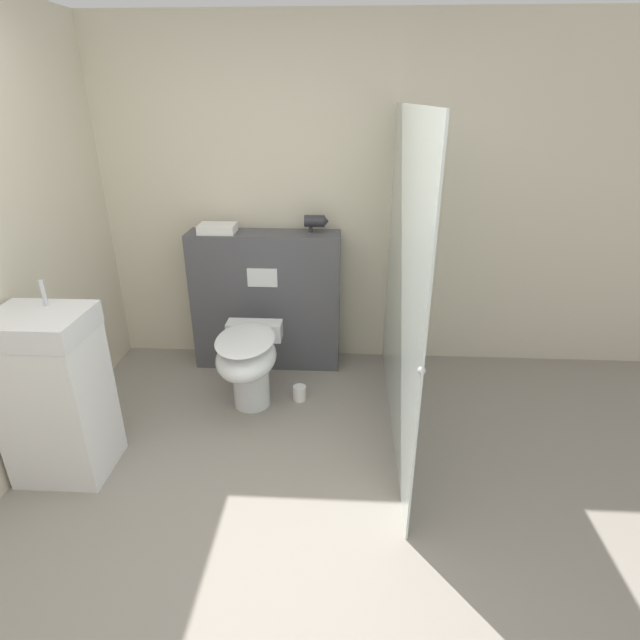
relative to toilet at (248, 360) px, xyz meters
name	(u,v)px	position (x,y,z in m)	size (l,w,h in m)	color
ground_plane	(248,578)	(0.23, -1.34, -0.37)	(12.00, 12.00, 0.00)	gray
wall_back	(293,202)	(0.23, 0.86, 0.88)	(8.00, 0.06, 2.50)	beige
partition_panel	(267,301)	(0.03, 0.66, 0.17)	(1.12, 0.28, 1.07)	#4C4C51
shower_glass	(401,285)	(0.96, -0.13, 0.60)	(0.04, 1.91, 1.94)	silver
toilet	(248,360)	(0.00, 0.00, 0.00)	(0.39, 0.66, 0.56)	white
sink_vanity	(55,395)	(-0.93, -0.66, 0.12)	(0.49, 0.41, 1.11)	white
hair_drier	(316,221)	(0.41, 0.69, 0.78)	(0.18, 0.09, 0.13)	#2D2D33
folded_towel	(217,228)	(-0.30, 0.63, 0.73)	(0.26, 0.18, 0.06)	white
spare_toilet_roll	(300,393)	(0.33, 0.11, -0.32)	(0.09, 0.09, 0.11)	white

